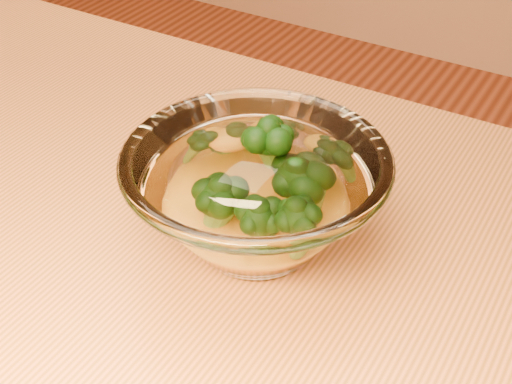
{
  "coord_description": "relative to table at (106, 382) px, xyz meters",
  "views": [
    {
      "loc": [
        0.3,
        -0.26,
        1.14
      ],
      "look_at": [
        0.08,
        0.12,
        0.8
      ],
      "focal_mm": 50.0,
      "sensor_mm": 36.0,
      "label": 1
    }
  ],
  "objects": [
    {
      "name": "cheese_sauce",
      "position": [
        0.08,
        0.12,
        0.13
      ],
      "size": [
        0.1,
        0.1,
        0.03
      ],
      "primitive_type": "ellipsoid",
      "color": "orange",
      "rests_on": "glass_bowl"
    },
    {
      "name": "broccoli_heap",
      "position": [
        0.08,
        0.13,
        0.16
      ],
      "size": [
        0.14,
        0.13,
        0.08
      ],
      "color": "black",
      "rests_on": "cheese_sauce"
    },
    {
      "name": "table",
      "position": [
        0.0,
        0.0,
        0.0
      ],
      "size": [
        1.2,
        0.8,
        0.75
      ],
      "color": "#B76436",
      "rests_on": "ground"
    },
    {
      "name": "glass_bowl",
      "position": [
        0.08,
        0.12,
        0.15
      ],
      "size": [
        0.21,
        0.21,
        0.09
      ],
      "color": "white",
      "rests_on": "table"
    }
  ]
}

